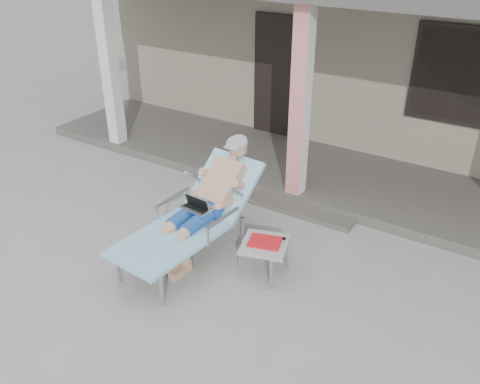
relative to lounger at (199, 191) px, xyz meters
The scene contains 6 objects.
ground 1.01m from the lounger, 44.17° to the right, with size 60.00×60.00×0.00m, color #9E9E99.
house 6.18m from the lounger, 86.25° to the left, with size 10.40×5.40×3.30m.
porch_deck 2.75m from the lounger, 81.32° to the left, with size 10.00×2.00×0.15m, color #605B56.
porch_step 1.71m from the lounger, 74.74° to the left, with size 2.00×0.30×0.07m, color #605B56.
lounger is the anchor object (origin of this frame).
side_table 1.00m from the lounger, ahead, with size 0.63×0.63×0.45m.
Camera 1 is at (2.79, -3.76, 3.64)m, focal length 38.00 mm.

